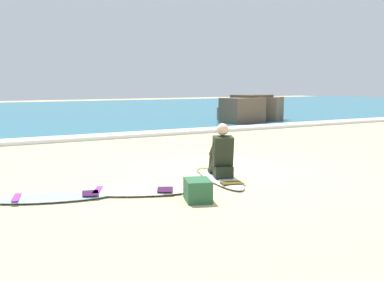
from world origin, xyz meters
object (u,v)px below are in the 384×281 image
(surfboard_main, at_px, (218,176))
(surfboard_spare_near, at_px, (129,192))
(surfboard_spare_far, at_px, (52,198))
(beach_bag, at_px, (198,190))
(surfer_seated, at_px, (222,156))

(surfboard_main, height_order, surfboard_spare_near, same)
(surfboard_spare_far, bearing_deg, beach_bag, -31.36)
(surfboard_spare_near, relative_size, surfboard_spare_far, 0.98)
(surfboard_main, relative_size, surfboard_spare_far, 1.29)
(surfer_seated, height_order, surfboard_spare_far, surfer_seated)
(surfboard_main, distance_m, surfboard_spare_near, 1.89)
(surfboard_spare_far, relative_size, beach_bag, 3.80)
(surfer_seated, xyz_separation_m, beach_bag, (-1.11, -1.03, -0.28))
(surfer_seated, bearing_deg, surfboard_spare_near, -175.25)
(surfer_seated, bearing_deg, beach_bag, -137.14)
(surfer_seated, distance_m, beach_bag, 1.55)
(surfboard_main, distance_m, surfer_seated, 0.43)
(surfer_seated, height_order, surfboard_spare_near, surfer_seated)
(surfer_seated, relative_size, surfboard_spare_far, 0.52)
(beach_bag, bearing_deg, surfer_seated, 42.86)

